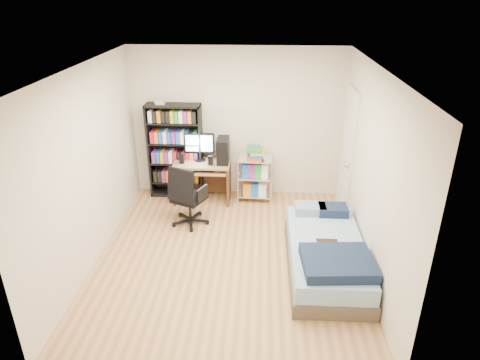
# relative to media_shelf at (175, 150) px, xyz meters

# --- Properties ---
(room) EXTENTS (3.58, 4.08, 2.58)m
(room) POSITION_rel_media_shelf_xyz_m (1.03, -1.84, 0.43)
(room) COLOR tan
(room) RESTS_ON ground
(media_shelf) EXTENTS (0.90, 0.30, 1.67)m
(media_shelf) POSITION_rel_media_shelf_xyz_m (0.00, 0.00, 0.00)
(media_shelf) COLOR black
(media_shelf) RESTS_ON room
(computer_desk) EXTENTS (0.92, 0.53, 1.16)m
(computer_desk) POSITION_rel_media_shelf_xyz_m (0.56, -0.16, -0.20)
(computer_desk) COLOR tan
(computer_desk) RESTS_ON room
(office_chair) EXTENTS (0.76, 0.76, 0.96)m
(office_chair) POSITION_rel_media_shelf_xyz_m (0.36, -1.02, -0.52)
(office_chair) COLOR black
(office_chair) RESTS_ON room
(wire_cart) EXTENTS (0.59, 0.44, 0.93)m
(wire_cart) POSITION_rel_media_shelf_xyz_m (1.35, -0.12, -0.22)
(wire_cart) COLOR white
(wire_cart) RESTS_ON room
(bed) EXTENTS (0.94, 1.88, 0.54)m
(bed) POSITION_rel_media_shelf_xyz_m (2.29, -2.08, -0.59)
(bed) COLOR brown
(bed) RESTS_ON room
(door) EXTENTS (0.12, 0.80, 2.00)m
(door) POSITION_rel_media_shelf_xyz_m (2.76, -0.49, 0.18)
(door) COLOR silver
(door) RESTS_ON room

